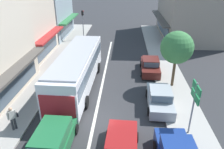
# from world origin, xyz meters

# --- Properties ---
(ground_plane) EXTENTS (140.00, 140.00, 0.00)m
(ground_plane) POSITION_xyz_m (0.00, 0.00, 0.00)
(ground_plane) COLOR #2D2D30
(lane_centre_line) EXTENTS (0.20, 28.00, 0.01)m
(lane_centre_line) POSITION_xyz_m (0.00, 4.00, 0.00)
(lane_centre_line) COLOR silver
(lane_centre_line) RESTS_ON ground
(sidewalk_left) EXTENTS (5.20, 44.00, 0.14)m
(sidewalk_left) POSITION_xyz_m (-6.80, 6.00, 0.07)
(sidewalk_left) COLOR #A39E96
(sidewalk_left) RESTS_ON ground
(kerb_right) EXTENTS (2.80, 44.00, 0.12)m
(kerb_right) POSITION_xyz_m (6.20, 6.00, 0.06)
(kerb_right) COLOR #A39E96
(kerb_right) RESTS_ON ground
(shopfront_mid_block) EXTENTS (7.58, 8.30, 8.70)m
(shopfront_mid_block) POSITION_xyz_m (-10.18, 11.46, 4.34)
(shopfront_mid_block) COLOR beige
(shopfront_mid_block) RESTS_ON ground
(shopfront_far_end) EXTENTS (7.69, 9.04, 7.47)m
(shopfront_far_end) POSITION_xyz_m (-10.18, 20.44, 3.73)
(shopfront_far_end) COLOR #84939E
(shopfront_far_end) RESTS_ON ground
(building_right_far) EXTENTS (8.79, 13.62, 9.75)m
(building_right_far) POSITION_xyz_m (11.48, 21.96, 4.87)
(building_right_far) COLOR gray
(building_right_far) RESTS_ON ground
(city_bus) EXTENTS (2.94, 10.92, 3.23)m
(city_bus) POSITION_xyz_m (-1.98, 4.47, 1.88)
(city_bus) COLOR silver
(city_bus) RESTS_ON ground
(wagon_queue_gap_filler) EXTENTS (2.03, 4.55, 1.58)m
(wagon_queue_gap_filler) POSITION_xyz_m (-1.88, -2.78, 0.75)
(wagon_queue_gap_filler) COLOR #1E6638
(wagon_queue_gap_filler) RESTS_ON ground
(sedan_behind_bus_mid) EXTENTS (2.02, 4.26, 1.47)m
(sedan_behind_bus_mid) POSITION_xyz_m (1.87, -3.12, 0.66)
(sedan_behind_bus_mid) COLOR maroon
(sedan_behind_bus_mid) RESTS_ON ground
(parked_sedan_kerb_second) EXTENTS (2.00, 4.25, 1.47)m
(parked_sedan_kerb_second) POSITION_xyz_m (4.63, 2.01, 0.66)
(parked_sedan_kerb_second) COLOR #9EA3A8
(parked_sedan_kerb_second) RESTS_ON ground
(parked_sedan_kerb_third) EXTENTS (2.01, 4.26, 1.47)m
(parked_sedan_kerb_third) POSITION_xyz_m (4.51, 8.11, 0.66)
(parked_sedan_kerb_third) COLOR #561E19
(parked_sedan_kerb_third) RESTS_ON ground
(traffic_light_downstreet) EXTENTS (0.33, 0.24, 4.20)m
(traffic_light_downstreet) POSITION_xyz_m (-4.10, 18.89, 2.85)
(traffic_light_downstreet) COLOR gray
(traffic_light_downstreet) RESTS_ON ground
(directional_road_sign) EXTENTS (0.10, 1.40, 3.60)m
(directional_road_sign) POSITION_xyz_m (6.02, -1.02, 2.70)
(directional_road_sign) COLOR gray
(directional_road_sign) RESTS_ON ground
(street_tree_right) EXTENTS (2.67, 2.67, 4.93)m
(street_tree_right) POSITION_xyz_m (6.16, 5.18, 3.57)
(street_tree_right) COLOR brown
(street_tree_right) RESTS_ON ground
(pedestrian_with_handbag_near) EXTENTS (0.51, 0.59, 1.63)m
(pedestrian_with_handbag_near) POSITION_xyz_m (-4.89, -1.37, 1.07)
(pedestrian_with_handbag_near) COLOR #333338
(pedestrian_with_handbag_near) RESTS_ON sidewalk_left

